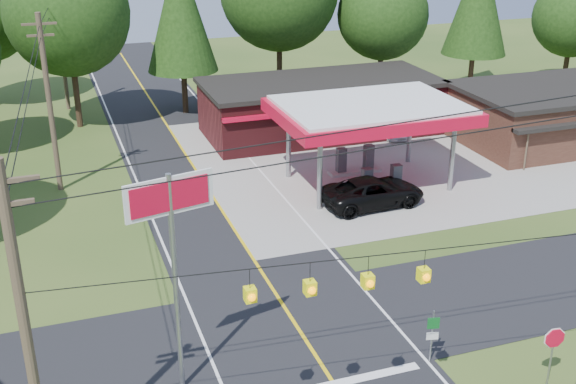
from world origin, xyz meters
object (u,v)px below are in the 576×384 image
object	(u,v)px
gas_canopy	(370,113)
octagonal_stop_sign	(554,343)
suv_car	(373,192)
sedan_car	(393,126)
big_stop_sign	(172,231)

from	to	relation	value
gas_canopy	octagonal_stop_sign	world-z (taller)	gas_canopy
gas_canopy	suv_car	world-z (taller)	gas_canopy
gas_canopy	sedan_car	distance (m)	10.12
big_stop_sign	octagonal_stop_sign	size ratio (longest dim) A/B	3.44
gas_canopy	sedan_car	xyz separation A→B (m)	(5.57, 7.65, -3.59)
gas_canopy	octagonal_stop_sign	size ratio (longest dim) A/B	4.60
sedan_car	octagonal_stop_sign	bearing A→B (deg)	-93.33
sedan_car	big_stop_sign	size ratio (longest dim) A/B	0.51
sedan_car	gas_canopy	bearing A→B (deg)	-113.52
suv_car	big_stop_sign	size ratio (longest dim) A/B	0.72
octagonal_stop_sign	gas_canopy	bearing A→B (deg)	84.00
sedan_car	big_stop_sign	xyz separation A→B (m)	(-19.57, -22.66, 5.33)
suv_car	big_stop_sign	world-z (taller)	big_stop_sign
gas_canopy	suv_car	size ratio (longest dim) A/B	1.87
sedan_car	big_stop_sign	distance (m)	30.41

